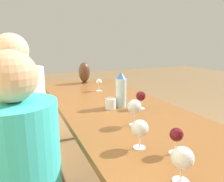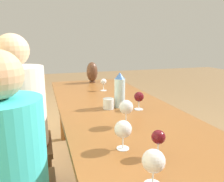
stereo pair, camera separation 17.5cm
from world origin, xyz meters
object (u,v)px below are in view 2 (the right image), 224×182
object	(u,v)px
water_bottle	(120,90)
wine_glass_3	(158,138)
wine_glass_4	(103,82)
wine_glass_5	(123,130)
water_tumbler	(108,104)
wine_glass_2	(126,107)
wine_glass_0	(153,161)
vase	(92,72)
person_near	(12,164)
chair_far	(11,142)
wine_glass_6	(139,97)
person_far	(21,117)

from	to	relation	value
water_bottle	wine_glass_3	size ratio (longest dim) A/B	2.19
wine_glass_4	wine_glass_5	size ratio (longest dim) A/B	0.88
wine_glass_3	water_bottle	bearing A→B (deg)	-6.72
water_bottle	wine_glass_5	xyz separation A→B (m)	(-0.63, 0.21, -0.03)
water_tumbler	wine_glass_2	xyz separation A→B (m)	(-0.35, -0.00, 0.07)
wine_glass_0	wine_glass_4	distance (m)	1.51
water_bottle	vase	size ratio (longest dim) A/B	1.08
water_tumbler	wine_glass_3	bearing A→B (deg)	-179.42
water_tumbler	person_near	distance (m)	0.77
chair_far	wine_glass_4	bearing A→B (deg)	-63.12
wine_glass_2	wine_glass_6	world-z (taller)	wine_glass_2
vase	wine_glass_3	xyz separation A→B (m)	(-1.78, 0.11, -0.04)
vase	person_near	distance (m)	1.68
wine_glass_6	wine_glass_2	bearing A→B (deg)	142.56
water_tumbler	vase	bearing A→B (deg)	-6.11
wine_glass_2	wine_glass_5	size ratio (longest dim) A/B	1.14
wine_glass_4	person_far	world-z (taller)	person_far
water_bottle	wine_glass_6	bearing A→B (deg)	-133.11
wine_glass_4	wine_glass_6	distance (m)	0.68
wine_glass_0	wine_glass_5	bearing A→B (deg)	1.32
water_tumbler	wine_glass_0	world-z (taller)	wine_glass_0
vase	wine_glass_0	bearing A→B (deg)	173.54
person_far	wine_glass_6	bearing A→B (deg)	-107.05
wine_glass_4	person_far	xyz separation A→B (m)	(-0.42, 0.75, -0.14)
chair_far	person_near	world-z (taller)	person_near
water_tumbler	person_far	distance (m)	0.65
wine_glass_2	wine_glass_5	distance (m)	0.29
vase	wine_glass_6	world-z (taller)	vase
wine_glass_0	wine_glass_2	world-z (taller)	wine_glass_2
water_tumbler	person_near	bearing A→B (deg)	124.68
person_far	wine_glass_0	bearing A→B (deg)	-154.08
chair_far	wine_glass_0	bearing A→B (deg)	-150.49
wine_glass_5	wine_glass_4	bearing A→B (deg)	-11.28
vase	person_far	world-z (taller)	person_far
water_tumbler	vase	distance (m)	1.07
wine_glass_6	person_near	distance (m)	0.92
person_far	wine_glass_4	bearing A→B (deg)	-60.57
wine_glass_0	wine_glass_3	size ratio (longest dim) A/B	1.11
wine_glass_4	person_near	size ratio (longest dim) A/B	0.10
wine_glass_5	vase	bearing A→B (deg)	-7.75
vase	wine_glass_6	size ratio (longest dim) A/B	1.87
vase	wine_glass_5	bearing A→B (deg)	172.25
wine_glass_5	wine_glass_6	bearing A→B (deg)	-31.31
water_tumbler	wine_glass_2	distance (m)	0.36
water_tumbler	wine_glass_0	xyz separation A→B (m)	(-0.89, 0.11, 0.05)
vase	wine_glass_2	distance (m)	1.41
chair_far	water_bottle	bearing A→B (deg)	-100.55
wine_glass_2	wine_glass_3	bearing A→B (deg)	-179.23
vase	wine_glass_2	world-z (taller)	vase
water_bottle	person_near	bearing A→B (deg)	122.20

